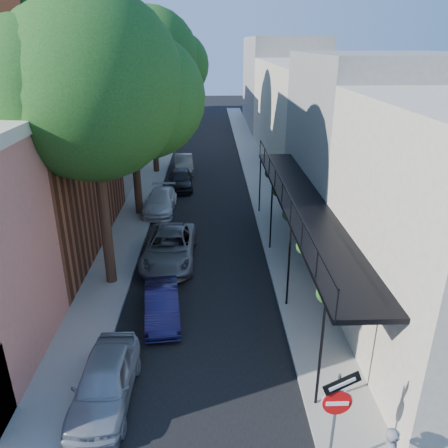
{
  "coord_description": "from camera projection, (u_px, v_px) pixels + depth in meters",
  "views": [
    {
      "loc": [
        0.44,
        -6.26,
        9.45
      ],
      "look_at": [
        0.94,
        9.65,
        2.8
      ],
      "focal_mm": 35.0,
      "sensor_mm": 36.0,
      "label": 1
    }
  ],
  "objects": [
    {
      "name": "road_surface",
      "position": [
        205.0,
        162.0,
        37.07
      ],
      "size": [
        6.0,
        64.0,
        0.01
      ],
      "primitive_type": "cube",
      "color": "black",
      "rests_on": "ground"
    },
    {
      "name": "sidewalk_left",
      "position": [
        158.0,
        162.0,
        36.94
      ],
      "size": [
        2.0,
        64.0,
        0.12
      ],
      "primitive_type": "cube",
      "color": "gray",
      "rests_on": "ground"
    },
    {
      "name": "sidewalk_right",
      "position": [
        252.0,
        161.0,
        37.17
      ],
      "size": [
        2.0,
        64.0,
        0.12
      ],
      "primitive_type": "cube",
      "color": "gray",
      "rests_on": "ground"
    },
    {
      "name": "buildings_left",
      "position": [
        84.0,
        105.0,
        33.76
      ],
      "size": [
        10.1,
        59.1,
        12.0
      ],
      "color": "#DA7E70",
      "rests_on": "ground"
    },
    {
      "name": "buildings_right",
      "position": [
        316.0,
        109.0,
        35.16
      ],
      "size": [
        9.8,
        55.0,
        10.0
      ],
      "color": "beige",
      "rests_on": "ground"
    },
    {
      "name": "sign_post",
      "position": [
        337.0,
        406.0,
        9.61
      ],
      "size": [
        0.89,
        0.17,
        2.99
      ],
      "color": "#595B60",
      "rests_on": "ground"
    },
    {
      "name": "oak_near",
      "position": [
        104.0,
        89.0,
        15.74
      ],
      "size": [
        7.48,
        6.8,
        11.42
      ],
      "color": "#372416",
      "rests_on": "ground"
    },
    {
      "name": "oak_mid",
      "position": [
        138.0,
        90.0,
        23.4
      ],
      "size": [
        6.6,
        6.0,
        10.2
      ],
      "color": "#372416",
      "rests_on": "ground"
    },
    {
      "name": "oak_far",
      "position": [
        156.0,
        60.0,
        31.27
      ],
      "size": [
        7.7,
        7.0,
        11.9
      ],
      "color": "#372416",
      "rests_on": "ground"
    },
    {
      "name": "parked_car_a",
      "position": [
        105.0,
        381.0,
        12.23
      ],
      "size": [
        1.61,
        3.91,
        1.33
      ],
      "primitive_type": "imported",
      "rotation": [
        0.0,
        0.0,
        -0.01
      ],
      "color": "#8E959D",
      "rests_on": "ground"
    },
    {
      "name": "parked_car_b",
      "position": [
        162.0,
        305.0,
        15.97
      ],
      "size": [
        1.6,
        3.59,
        1.14
      ],
      "primitive_type": "imported",
      "rotation": [
        0.0,
        0.0,
        0.12
      ],
      "color": "#14123B",
      "rests_on": "ground"
    },
    {
      "name": "parked_car_c",
      "position": [
        170.0,
        247.0,
        20.11
      ],
      "size": [
        2.41,
        5.07,
        1.4
      ],
      "primitive_type": "imported",
      "rotation": [
        0.0,
        0.0,
        -0.02
      ],
      "color": "slate",
      "rests_on": "ground"
    },
    {
      "name": "parked_car_d",
      "position": [
        160.0,
        202.0,
        26.14
      ],
      "size": [
        1.83,
        4.29,
        1.23
      ],
      "primitive_type": "imported",
      "rotation": [
        0.0,
        0.0,
        -0.02
      ],
      "color": "white",
      "rests_on": "ground"
    },
    {
      "name": "parked_car_e",
      "position": [
        180.0,
        179.0,
        30.22
      ],
      "size": [
        1.88,
        4.09,
        1.36
      ],
      "primitive_type": "imported",
      "rotation": [
        0.0,
        0.0,
        0.07
      ],
      "color": "black",
      "rests_on": "ground"
    },
    {
      "name": "parked_car_f",
      "position": [
        184.0,
        164.0,
        34.17
      ],
      "size": [
        1.75,
        4.07,
        1.3
      ],
      "primitive_type": "imported",
      "rotation": [
        0.0,
        0.0,
        0.09
      ],
      "color": "#6A6559",
      "rests_on": "ground"
    }
  ]
}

